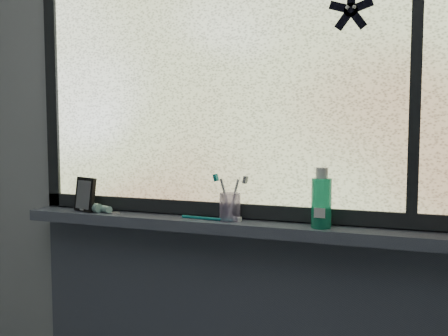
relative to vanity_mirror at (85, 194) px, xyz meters
name	(u,v)px	position (x,y,z in m)	size (l,w,h in m)	color
wall_back	(236,154)	(0.59, 0.09, 0.16)	(3.00, 0.01, 2.50)	#9EA3A8
windowsill	(229,226)	(0.59, 0.01, -0.09)	(1.62, 0.14, 0.04)	#464C5E
window_pane	(234,75)	(0.59, 0.06, 0.44)	(1.50, 0.01, 1.00)	silver
frame_bottom	(233,210)	(0.59, 0.06, -0.04)	(1.60, 0.03, 0.05)	black
frame_left	(53,82)	(-0.19, 0.06, 0.44)	(0.05, 0.03, 1.10)	black
frame_mullion	(416,68)	(1.19, 0.06, 0.44)	(0.04, 0.03, 1.00)	black
starfish_sticker	(351,10)	(0.99, 0.05, 0.63)	(0.15, 0.02, 0.15)	black
vanity_mirror	(85,194)	(0.00, 0.00, 0.00)	(0.11, 0.05, 0.13)	black
toothpaste_tube	(98,208)	(0.06, -0.01, -0.05)	(0.20, 0.04, 0.03)	silver
toothbrush_cup	(230,207)	(0.59, 0.01, -0.02)	(0.07, 0.07, 0.10)	#B39BCE
toothbrush_lying	(207,218)	(0.51, 0.00, -0.06)	(0.24, 0.02, 0.02)	#0E7A7E
mouthwash_bottle	(321,198)	(0.91, 0.00, 0.03)	(0.06, 0.06, 0.16)	#21AF82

